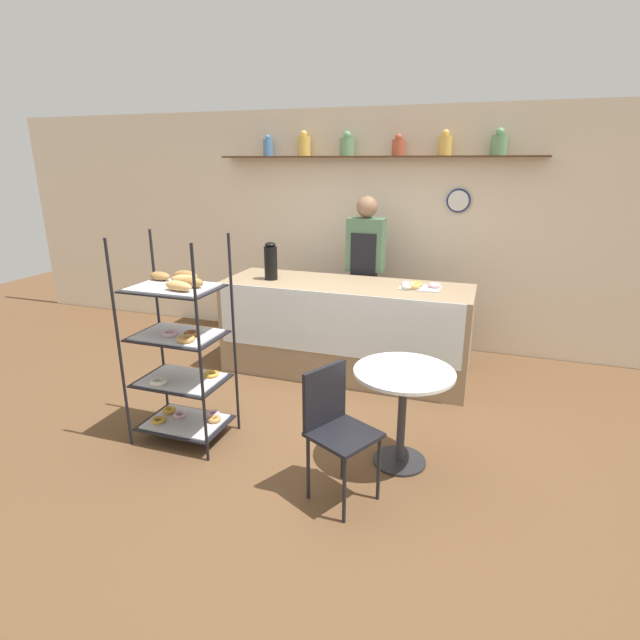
% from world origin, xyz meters
% --- Properties ---
extents(ground_plane, '(14.00, 14.00, 0.00)m').
position_xyz_m(ground_plane, '(0.00, 0.00, 0.00)').
color(ground_plane, brown).
extents(back_wall, '(10.00, 0.30, 2.70)m').
position_xyz_m(back_wall, '(0.00, 2.34, 1.37)').
color(back_wall, beige).
rests_on(back_wall, ground_plane).
extents(display_counter, '(2.49, 0.80, 0.96)m').
position_xyz_m(display_counter, '(0.00, 1.21, 0.48)').
color(display_counter, '#937A5B').
rests_on(display_counter, ground_plane).
extents(pastry_rack, '(0.71, 0.51, 1.62)m').
position_xyz_m(pastry_rack, '(-0.84, -0.43, 0.76)').
color(pastry_rack, black).
rests_on(pastry_rack, ground_plane).
extents(person_worker, '(0.39, 0.23, 1.78)m').
position_xyz_m(person_worker, '(0.05, 1.80, 0.99)').
color(person_worker, '#282833').
rests_on(person_worker, ground_plane).
extents(cafe_table, '(0.71, 0.71, 0.73)m').
position_xyz_m(cafe_table, '(0.85, -0.23, 0.55)').
color(cafe_table, '#262628').
rests_on(cafe_table, ground_plane).
extents(cafe_chair, '(0.51, 0.51, 0.89)m').
position_xyz_m(cafe_chair, '(0.50, -0.73, 0.55)').
color(cafe_chair, black).
rests_on(cafe_chair, ground_plane).
extents(coffee_carafe, '(0.13, 0.13, 0.39)m').
position_xyz_m(coffee_carafe, '(-0.78, 1.14, 1.15)').
color(coffee_carafe, black).
rests_on(coffee_carafe, display_counter).
extents(donut_tray_counter, '(0.38, 0.27, 0.05)m').
position_xyz_m(donut_tray_counter, '(0.70, 1.26, 0.98)').
color(donut_tray_counter, silver).
rests_on(donut_tray_counter, display_counter).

